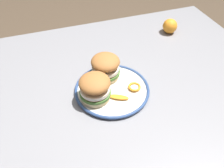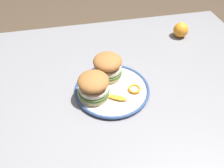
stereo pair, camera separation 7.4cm
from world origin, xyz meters
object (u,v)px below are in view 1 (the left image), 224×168
(dining_table, at_px, (124,94))
(dinner_plate, at_px, (112,89))
(whole_orange, at_px, (170,26))
(sandwich_half_right, at_px, (105,66))
(sandwich_half_left, at_px, (95,87))

(dining_table, bearing_deg, dinner_plate, -150.63)
(whole_orange, bearing_deg, sandwich_half_right, -150.89)
(dinner_plate, height_order, sandwich_half_left, sandwich_half_left)
(sandwich_half_right, bearing_deg, sandwich_half_left, -125.64)
(sandwich_half_left, bearing_deg, whole_orange, 34.10)
(dinner_plate, distance_m, sandwich_half_right, 0.10)
(dinner_plate, xyz_separation_m, sandwich_half_left, (-0.07, -0.02, 0.06))
(dining_table, height_order, sandwich_half_left, sandwich_half_left)
(sandwich_half_left, xyz_separation_m, whole_orange, (0.51, 0.34, -0.03))
(whole_orange, bearing_deg, sandwich_half_left, -145.90)
(dinner_plate, relative_size, whole_orange, 3.93)
(dining_table, bearing_deg, sandwich_half_right, 151.00)
(sandwich_half_left, distance_m, whole_orange, 0.62)
(dining_table, bearing_deg, sandwich_half_left, -156.47)
(dinner_plate, xyz_separation_m, sandwich_half_right, (-0.00, 0.08, 0.06))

